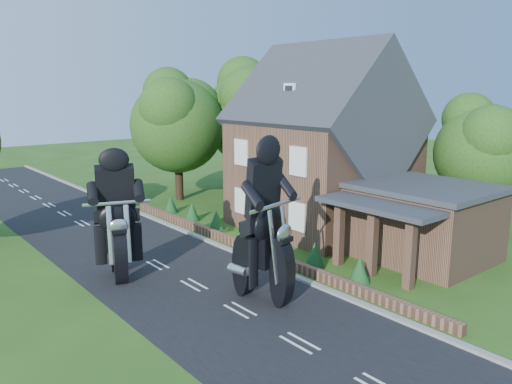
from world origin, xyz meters
TOP-DOWN VIEW (x-y plane):
  - ground at (0.00, 0.00)m, footprint 120.00×120.00m
  - road at (0.00, 0.00)m, footprint 7.00×80.00m
  - kerb at (3.65, 0.00)m, footprint 0.30×80.00m
  - garden_wall at (4.30, 5.00)m, footprint 0.30×22.00m
  - house at (10.49, 6.00)m, footprint 9.54×8.64m
  - annex at (9.87, -0.80)m, footprint 7.05×5.94m
  - tree_annex_side at (17.13, 0.10)m, footprint 5.64×5.20m
  - tree_house_right at (16.65, 8.62)m, footprint 6.51×6.00m
  - tree_behind_house at (14.18, 16.14)m, footprint 7.81×7.20m
  - tree_behind_left at (8.16, 17.13)m, footprint 6.94×6.40m
  - shrub_a at (5.30, -1.00)m, footprint 0.90×0.90m
  - shrub_b at (5.30, 1.50)m, footprint 0.90×0.90m
  - shrub_c at (5.30, 4.00)m, footprint 0.90×0.90m
  - shrub_d at (5.30, 9.00)m, footprint 0.90×0.90m
  - shrub_e at (5.30, 11.50)m, footprint 0.90×0.90m
  - shrub_f at (5.30, 14.00)m, footprint 0.90×0.90m
  - motorcycle_lead at (1.20, 0.16)m, footprint 0.89×2.02m
  - motorcycle_follow at (-1.92, 5.62)m, footprint 1.00×1.79m

SIDE VIEW (x-z plane):
  - ground at x=0.00m, z-range 0.00..0.00m
  - road at x=0.00m, z-range 0.00..0.02m
  - kerb at x=3.65m, z-range 0.00..0.12m
  - garden_wall at x=4.30m, z-range 0.00..0.40m
  - shrub_a at x=5.30m, z-range 0.00..1.10m
  - shrub_b at x=5.30m, z-range 0.00..1.10m
  - shrub_c at x=5.30m, z-range 0.00..1.10m
  - shrub_d at x=5.30m, z-range 0.00..1.10m
  - shrub_e at x=5.30m, z-range 0.00..1.10m
  - shrub_f at x=5.30m, z-range 0.00..1.10m
  - motorcycle_follow at x=-1.92m, z-range 0.00..1.62m
  - motorcycle_lead at x=1.20m, z-range 0.00..1.83m
  - annex at x=9.87m, z-range 0.05..3.49m
  - house at x=10.49m, z-range -0.78..9.46m
  - tree_annex_side at x=17.13m, z-range 0.95..8.43m
  - tree_house_right at x=16.65m, z-range 0.99..9.39m
  - tree_behind_left at x=8.16m, z-range 1.15..10.31m
  - tree_behind_house at x=14.18m, z-range 1.19..11.27m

